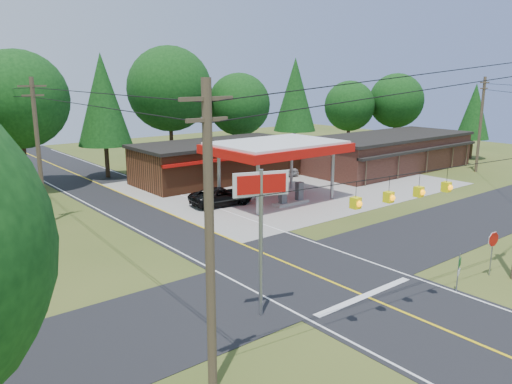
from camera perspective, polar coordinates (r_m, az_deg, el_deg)
ground at (r=26.50m, az=6.23°, el=-9.22°), size 120.00×120.00×0.00m
main_highway at (r=26.50m, az=6.23°, el=-9.20°), size 8.00×120.00×0.02m
cross_road at (r=26.50m, az=6.23°, el=-9.19°), size 70.00×7.00×0.02m
lane_center_yellow at (r=26.49m, az=6.23°, el=-9.17°), size 0.15×110.00×0.00m
gas_canopy at (r=40.58m, az=2.39°, el=4.92°), size 10.60×7.40×4.88m
convenience_store at (r=49.36m, az=-4.43°, el=3.59°), size 16.40×7.55×3.80m
strip_building at (r=56.89m, az=14.92°, el=4.45°), size 20.40×8.75×3.80m
utility_pole_near_left at (r=15.36m, az=-5.33°, el=-5.28°), size 1.80×0.30×10.00m
utility_pole_far_left at (r=36.77m, az=-23.62°, el=4.46°), size 1.80×0.30×10.00m
utility_pole_far_right at (r=57.98m, az=24.28°, el=7.18°), size 1.80×0.30×10.00m
utility_pole_north at (r=53.60m, az=-26.99°, el=6.03°), size 0.30×0.30×9.50m
overhead_beacons at (r=20.30m, az=16.68°, el=1.70°), size 17.04×2.04×1.03m
treeline_backdrop at (r=45.16m, az=-15.08°, el=9.43°), size 70.27×51.59×13.30m
suv_car at (r=39.69m, az=-3.99°, el=-0.51°), size 5.73×5.73×1.42m
sedan_car at (r=52.30m, az=3.17°, el=2.82°), size 5.17×5.17×1.44m
big_stop_sign at (r=20.37m, az=0.58°, el=-2.06°), size 2.26×0.88×6.39m
octagonal_stop_sign at (r=28.17m, az=25.47°, el=-5.28°), size 0.83×0.15×2.37m
route_sign_post at (r=25.64m, az=22.17°, el=-8.17°), size 0.39×0.15×1.95m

